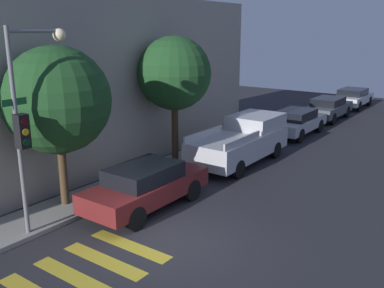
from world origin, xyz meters
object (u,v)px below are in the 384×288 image
at_px(traffic_light_pole, 29,108).
at_px(sedan_near_corner, 146,185).
at_px(pickup_truck, 242,140).
at_px(tree_midblock, 174,74).
at_px(tree_near_corner, 57,100).
at_px(sedan_middle, 296,121).
at_px(sedan_tail_of_row, 353,97).
at_px(sedan_far_end, 328,108).

xyz_separation_m(traffic_light_pole, sedan_near_corner, (3.04, -1.27, -2.81)).
xyz_separation_m(traffic_light_pole, pickup_truck, (9.25, -1.27, -2.63)).
bearing_deg(sedan_near_corner, traffic_light_pole, 157.28).
distance_m(sedan_near_corner, tree_midblock, 5.70).
bearing_deg(tree_near_corner, sedan_middle, -9.11).
height_order(traffic_light_pole, pickup_truck, traffic_light_pole).
bearing_deg(tree_midblock, sedan_near_corner, -153.07).
height_order(sedan_middle, tree_midblock, tree_midblock).
bearing_deg(tree_midblock, pickup_truck, -48.65).
relative_size(traffic_light_pole, tree_midblock, 1.06).
xyz_separation_m(pickup_truck, sedan_middle, (5.91, -0.00, -0.22)).
xyz_separation_m(sedan_middle, tree_midblock, (-7.83, 2.18, 3.08)).
bearing_deg(tree_near_corner, sedan_tail_of_row, -5.17).
bearing_deg(tree_near_corner, sedan_far_end, -6.63).
relative_size(pickup_truck, tree_near_corner, 1.04).
xyz_separation_m(sedan_far_end, tree_near_corner, (-18.76, 2.18, 2.74)).
height_order(tree_near_corner, tree_midblock, tree_midblock).
bearing_deg(sedan_tail_of_row, traffic_light_pole, 177.17).
xyz_separation_m(sedan_middle, tree_near_corner, (-13.61, 2.18, 2.74)).
bearing_deg(tree_midblock, sedan_tail_of_row, -6.78).
distance_m(sedan_near_corner, sedan_far_end, 17.28).
bearing_deg(sedan_middle, sedan_tail_of_row, -0.00).
bearing_deg(sedan_far_end, traffic_light_pole, 176.42).
bearing_deg(traffic_light_pole, tree_midblock, 7.07).
relative_size(sedan_middle, sedan_far_end, 0.99).
height_order(traffic_light_pole, sedan_near_corner, traffic_light_pole).
distance_m(traffic_light_pole, tree_midblock, 7.39).
relative_size(sedan_far_end, sedan_tail_of_row, 1.01).
relative_size(sedan_near_corner, sedan_middle, 0.99).
xyz_separation_m(sedan_far_end, sedan_tail_of_row, (5.36, -0.00, -0.01)).
xyz_separation_m(traffic_light_pole, tree_near_corner, (1.55, 0.91, -0.10)).
relative_size(pickup_truck, sedan_middle, 1.20).
height_order(traffic_light_pole, sedan_tail_of_row, traffic_light_pole).
bearing_deg(traffic_light_pole, pickup_truck, -7.83).
relative_size(traffic_light_pole, sedan_tail_of_row, 1.26).
bearing_deg(sedan_far_end, sedan_near_corner, 180.00).
height_order(pickup_truck, tree_near_corner, tree_near_corner).
relative_size(traffic_light_pole, pickup_truck, 1.06).
bearing_deg(sedan_middle, sedan_near_corner, 180.00).
bearing_deg(traffic_light_pole, sedan_far_end, -3.58).
height_order(sedan_near_corner, sedan_far_end, sedan_near_corner).
bearing_deg(pickup_truck, sedan_far_end, -0.00).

